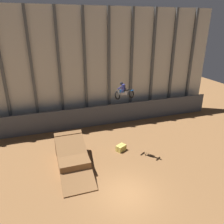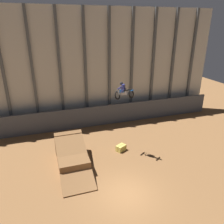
% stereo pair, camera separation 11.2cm
% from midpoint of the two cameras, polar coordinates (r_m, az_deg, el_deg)
% --- Properties ---
extents(ground_plane, '(60.00, 60.00, 0.00)m').
position_cam_midpoint_polar(ground_plane, '(16.40, 3.95, -20.61)').
color(ground_plane, brown).
extents(arena_back_wall, '(32.00, 0.40, 12.90)m').
position_cam_midpoint_polar(arena_back_wall, '(24.87, -6.88, 11.05)').
color(arena_back_wall, beige).
rests_on(arena_back_wall, ground_plane).
extents(lower_barrier, '(31.36, 0.20, 2.38)m').
position_cam_midpoint_polar(lower_barrier, '(25.22, -5.77, -1.27)').
color(lower_barrier, '#474C56').
rests_on(lower_barrier, ground_plane).
extents(dirt_ramp, '(2.44, 5.97, 2.20)m').
position_cam_midpoint_polar(dirt_ramp, '(19.18, -10.31, -11.12)').
color(dirt_ramp, brown).
rests_on(dirt_ramp, ground_plane).
extents(rider_bike_solo, '(1.56, 1.77, 1.62)m').
position_cam_midpoint_polar(rider_bike_solo, '(18.13, 3.24, 5.27)').
color(rider_bike_solo, black).
extents(hay_bale_trackside, '(1.08, 0.96, 0.57)m').
position_cam_midpoint_polar(hay_bale_trackside, '(20.81, 2.52, -9.35)').
color(hay_bale_trackside, '#CCB751').
rests_on(hay_bale_trackside, ground_plane).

